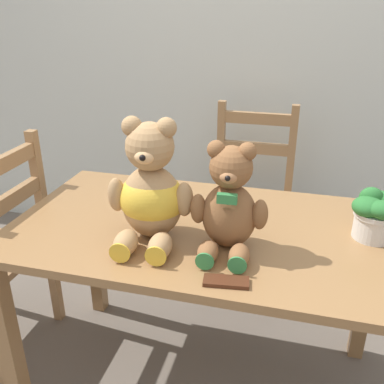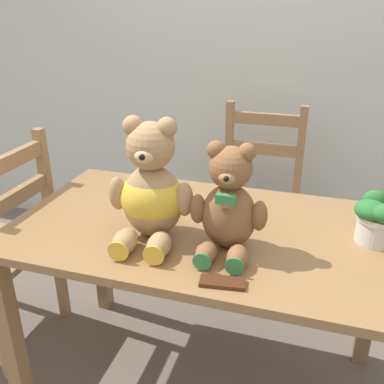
{
  "view_description": "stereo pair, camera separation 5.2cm",
  "coord_description": "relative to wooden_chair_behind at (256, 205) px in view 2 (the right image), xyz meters",
  "views": [
    {
      "loc": [
        0.29,
        -0.9,
        1.46
      ],
      "look_at": [
        -0.02,
        0.28,
        0.91
      ],
      "focal_mm": 40.0,
      "sensor_mm": 36.0,
      "label": 1
    },
    {
      "loc": [
        0.34,
        -0.89,
        1.46
      ],
      "look_at": [
        -0.02,
        0.28,
        0.91
      ],
      "focal_mm": 40.0,
      "sensor_mm": 36.0,
      "label": 2
    }
  ],
  "objects": [
    {
      "name": "chocolate_bar",
      "position": [
        0.07,
        -1.12,
        0.29
      ],
      "size": [
        0.13,
        0.07,
        0.01
      ],
      "primitive_type": "cube",
      "rotation": [
        0.0,
        0.0,
        0.13
      ],
      "color": "#472314",
      "rests_on": "dining_table"
    },
    {
      "name": "wooden_chair_behind",
      "position": [
        0.0,
        0.0,
        0.0
      ],
      "size": [
        0.42,
        0.44,
        0.98
      ],
      "rotation": [
        0.0,
        0.0,
        3.14
      ],
      "color": "#997047",
      "rests_on": "ground_plane"
    },
    {
      "name": "dining_table",
      "position": [
        -0.06,
        -0.81,
        0.18
      ],
      "size": [
        1.36,
        0.76,
        0.74
      ],
      "color": "olive",
      "rests_on": "ground_plane"
    },
    {
      "name": "teddy_bear_right",
      "position": [
        0.04,
        -0.92,
        0.43
      ],
      "size": [
        0.24,
        0.24,
        0.35
      ],
      "rotation": [
        0.0,
        0.0,
        3.19
      ],
      "color": "brown",
      "rests_on": "dining_table"
    },
    {
      "name": "wall_back",
      "position": [
        -0.06,
        0.38,
        0.84
      ],
      "size": [
        8.0,
        0.04,
        2.6
      ],
      "primitive_type": "cube",
      "color": "silver",
      "rests_on": "ground_plane"
    },
    {
      "name": "potted_plant",
      "position": [
        0.49,
        -0.74,
        0.37
      ],
      "size": [
        0.16,
        0.15,
        0.17
      ],
      "color": "beige",
      "rests_on": "dining_table"
    },
    {
      "name": "teddy_bear_left",
      "position": [
        -0.21,
        -0.92,
        0.44
      ],
      "size": [
        0.28,
        0.3,
        0.4
      ],
      "rotation": [
        0.0,
        0.0,
        3.23
      ],
      "color": "tan",
      "rests_on": "dining_table"
    }
  ]
}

